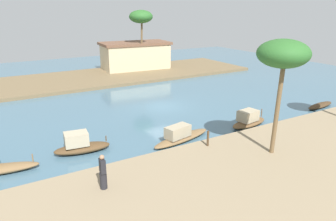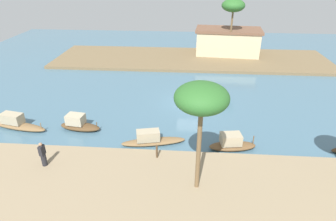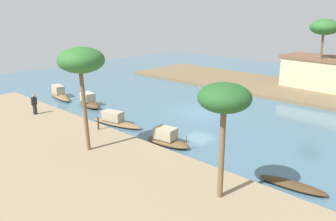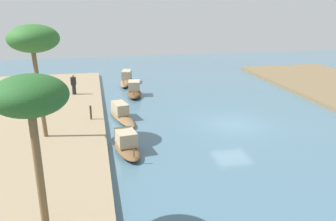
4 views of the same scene
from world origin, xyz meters
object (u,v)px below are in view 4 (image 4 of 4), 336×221
sampan_midstream (127,145)px  sampan_upstream_small (134,91)px  sampan_open_hull (126,79)px  palm_tree_left_far (30,99)px  sampan_with_tall_canopy (121,114)px  palm_tree_left_near (34,40)px  mooring_post (91,112)px  person_on_near_bank (74,85)px

sampan_midstream → sampan_upstream_small: 12.34m
sampan_open_hull → palm_tree_left_far: (24.33, -5.25, 4.79)m
sampan_with_tall_canopy → palm_tree_left_near: palm_tree_left_near is taller
mooring_post → palm_tree_left_far: size_ratio=0.17×
palm_tree_left_near → person_on_near_bank: bearing=172.2°
sampan_with_tall_canopy → person_on_near_bank: bearing=-164.2°
sampan_midstream → sampan_upstream_small: bearing=162.8°
person_on_near_bank → mooring_post: bearing=-73.2°
sampan_upstream_small → mooring_post: 7.88m
sampan_midstream → palm_tree_left_far: bearing=-35.8°
person_on_near_bank → palm_tree_left_far: 19.93m
mooring_post → person_on_near_bank: bearing=-168.9°
sampan_midstream → sampan_upstream_small: (-12.19, 1.88, 0.02)m
sampan_upstream_small → sampan_with_tall_canopy: sampan_upstream_small is taller
sampan_open_hull → mooring_post: mooring_post is taller
mooring_post → palm_tree_left_near: 6.55m
sampan_open_hull → palm_tree_left_far: bearing=-0.6°
sampan_upstream_small → palm_tree_left_near: (9.57, -6.61, 5.63)m
sampan_upstream_small → palm_tree_left_far: size_ratio=0.62×
sampan_open_hull → sampan_upstream_small: 5.22m
sampan_midstream → palm_tree_left_far: palm_tree_left_far is taller
sampan_upstream_small → sampan_with_tall_canopy: size_ratio=0.71×
sampan_open_hull → palm_tree_left_near: palm_tree_left_near is taller
person_on_near_bank → palm_tree_left_far: (19.51, -0.19, 4.09)m
sampan_with_tall_canopy → sampan_open_hull: bearing=160.2°
palm_tree_left_far → sampan_midstream: bearing=152.7°
sampan_upstream_small → mooring_post: size_ratio=3.60×
sampan_upstream_small → person_on_near_bank: bearing=-86.9°
sampan_upstream_small → mooring_post: sampan_upstream_small is taller
palm_tree_left_far → mooring_post: bearing=172.5°
mooring_post → palm_tree_left_far: palm_tree_left_far is taller
palm_tree_left_far → sampan_with_tall_canopy: bearing=163.7°
sampan_open_hull → sampan_with_tall_canopy: sampan_open_hull is taller
sampan_open_hull → person_on_near_bank: 7.02m
person_on_near_bank → sampan_upstream_small: bearing=1.3°
sampan_midstream → sampan_open_hull: 17.50m
sampan_midstream → palm_tree_left_near: 7.83m
sampan_with_tall_canopy → palm_tree_left_near: size_ratio=0.75×
palm_tree_left_far → palm_tree_left_near: bearing=-173.0°
mooring_post → palm_tree_left_far: 13.09m
palm_tree_left_far → sampan_open_hull: bearing=167.8°
person_on_near_bank → mooring_post: 7.43m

